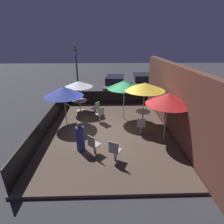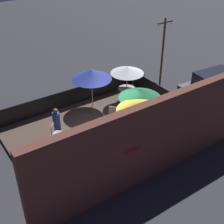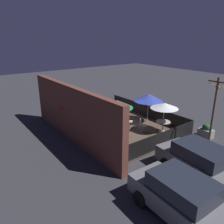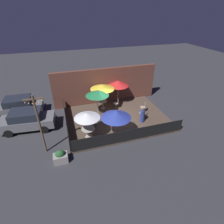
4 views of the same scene
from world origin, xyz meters
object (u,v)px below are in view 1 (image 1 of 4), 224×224
dining_table_1 (80,102)px  patio_chair_1 (141,125)px  patio_umbrella_3 (63,91)px  patio_umbrella_2 (124,84)px  planter_box (61,98)px  patron_0 (80,138)px  light_post (77,71)px  patio_chair_3 (100,114)px  dining_table_0 (143,114)px  patio_chair_4 (96,108)px  parked_car_0 (115,85)px  patio_umbrella_4 (169,99)px  parked_car_1 (142,82)px  patio_chair_2 (115,150)px  patio_chair_0 (94,144)px  patio_umbrella_0 (145,87)px  patio_umbrella_1 (78,84)px

dining_table_1 → patio_chair_1: bearing=46.4°
dining_table_1 → patio_umbrella_3: bearing=-15.1°
patio_umbrella_2 → planter_box: patio_umbrella_2 is taller
patron_0 → light_post: (-7.57, -1.19, 1.58)m
patio_umbrella_2 → patio_chair_3: patio_umbrella_2 is taller
patio_umbrella_3 → dining_table_0: bearing=87.8°
patio_chair_4 → planter_box: patio_chair_4 is taller
patio_chair_4 → parked_car_0: (-5.15, 1.42, 0.23)m
patio_umbrella_3 → parked_car_0: 7.02m
patio_umbrella_4 → dining_table_1: (-3.79, -4.53, -1.44)m
light_post → parked_car_1: 6.26m
patio_umbrella_4 → patio_chair_4: 4.76m
patron_0 → patio_chair_4: bearing=-61.5°
patio_umbrella_2 → patio_chair_2: size_ratio=2.55×
patio_umbrella_3 → patio_chair_3: 2.36m
patio_chair_0 → planter_box: patio_chair_0 is taller
patio_umbrella_4 → parked_car_1: size_ratio=0.57×
patio_chair_3 → light_post: bearing=-15.3°
patio_umbrella_4 → light_post: light_post is taller
patio_umbrella_0 → dining_table_0: bearing=0.0°
patio_umbrella_1 → dining_table_1: (0.00, 0.00, -1.25)m
dining_table_0 → parked_car_0: size_ratio=0.19×
dining_table_1 → patio_chair_0: bearing=14.1°
planter_box → patio_chair_2: bearing=27.3°
patio_umbrella_1 → patio_umbrella_2: bearing=63.9°
patio_umbrella_3 → patio_umbrella_4: bearing=69.6°
patio_umbrella_3 → patron_0: size_ratio=1.62×
patio_chair_2 → patio_umbrella_1: bearing=48.6°
planter_box → patio_umbrella_2: bearing=52.9°
patio_umbrella_3 → parked_car_1: patio_umbrella_3 is taller
patio_umbrella_4 → patio_chair_0: 3.81m
patio_chair_4 → planter_box: bearing=-8.2°
patio_chair_2 → patio_chair_3: patio_chair_3 is taller
parked_car_0 → patio_umbrella_0: bearing=16.7°
patio_chair_3 → parked_car_1: size_ratio=0.24×
patio_umbrella_3 → patio_chair_3: (-0.06, 1.92, -1.37)m
dining_table_1 → patio_chair_2: bearing=21.1°
patio_umbrella_4 → parked_car_0: 8.43m
patio_chair_4 → patio_chair_0: bearing=129.0°
patio_chair_3 → patron_0: bearing=127.6°
patio_umbrella_0 → dining_table_0: 1.57m
dining_table_0 → patio_chair_1: bearing=-14.2°
dining_table_1 → patio_chair_4: size_ratio=1.06×
patio_umbrella_4 → patio_chair_1: size_ratio=2.41×
patio_umbrella_1 → dining_table_1: patio_umbrella_1 is taller
patio_umbrella_4 → patron_0: patio_umbrella_4 is taller
patio_umbrella_0 → light_post: (-5.06, -4.34, 0.02)m
patio_chair_1 → parked_car_0: size_ratio=0.23×
patio_umbrella_3 → dining_table_1: patio_umbrella_3 is taller
dining_table_0 → parked_car_1: parked_car_1 is taller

